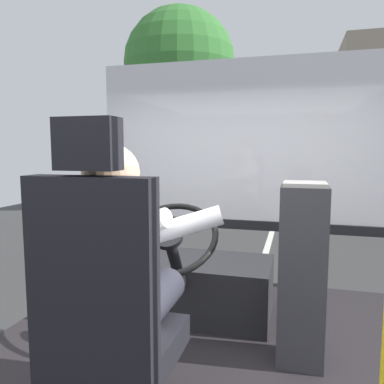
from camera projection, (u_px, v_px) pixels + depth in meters
ground at (275, 221)px, 10.38m from camera, size 18.00×44.00×0.06m
driver_seat at (107, 315)px, 1.45m from camera, size 0.48×0.48×1.28m
bus_driver at (120, 265)px, 1.54m from camera, size 0.79×0.58×0.77m
steering_console at (192, 284)px, 2.66m from camera, size 1.10×1.05×0.85m
fare_box at (302, 274)px, 2.05m from camera, size 0.25×0.26×1.00m
windshield_panel at (237, 164)px, 3.30m from camera, size 2.50×0.08×1.48m
street_tree at (180, 66)px, 12.16m from camera, size 3.59×3.59×6.46m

